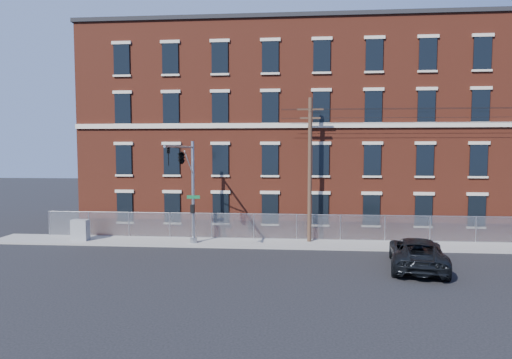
{
  "coord_description": "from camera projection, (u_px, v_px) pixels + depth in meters",
  "views": [
    {
      "loc": [
        0.65,
        -23.96,
        6.53
      ],
      "look_at": [
        -1.62,
        4.0,
        4.57
      ],
      "focal_mm": 29.72,
      "sensor_mm": 36.0,
      "label": 1
    }
  ],
  "objects": [
    {
      "name": "utility_cabinet",
      "position": [
        80.0,
        230.0,
        30.01
      ],
      "size": [
        1.23,
        0.68,
        1.48
      ],
      "primitive_type": "cube",
      "rotation": [
        0.0,
        0.0,
        -0.08
      ],
      "color": "gray",
      "rests_on": "sidewalk"
    },
    {
      "name": "mill_building",
      "position": [
        422.0,
        131.0,
        36.65
      ],
      "size": [
        55.3,
        14.32,
        16.3
      ],
      "color": "maroon",
      "rests_on": "ground"
    },
    {
      "name": "pickup_truck",
      "position": [
        417.0,
        253.0,
        23.38
      ],
      "size": [
        3.96,
        6.54,
        1.7
      ],
      "primitive_type": "imported",
      "rotation": [
        0.0,
        0.0,
        2.94
      ],
      "color": "black",
      "rests_on": "ground"
    },
    {
      "name": "chain_link_fence",
      "position": [
        453.0,
        228.0,
        29.55
      ],
      "size": [
        59.06,
        0.06,
        1.85
      ],
      "color": "#A5A8AD",
      "rests_on": "ground"
    },
    {
      "name": "utility_pole_near",
      "position": [
        310.0,
        167.0,
        29.37
      ],
      "size": [
        1.8,
        0.28,
        10.0
      ],
      "color": "#483124",
      "rests_on": "ground"
    },
    {
      "name": "traffic_signal_mast",
      "position": [
        184.0,
        168.0,
        26.61
      ],
      "size": [
        0.9,
        6.75,
        7.0
      ],
      "color": "#9EA0A5",
      "rests_on": "ground"
    },
    {
      "name": "ground",
      "position": [
        278.0,
        264.0,
        24.33
      ],
      "size": [
        140.0,
        140.0,
        0.0
      ],
      "primitive_type": "plane",
      "color": "black",
      "rests_on": "ground"
    },
    {
      "name": "sidewalk",
      "position": [
        460.0,
        247.0,
        28.33
      ],
      "size": [
        65.0,
        3.0,
        0.12
      ],
      "primitive_type": "cube",
      "color": "gray",
      "rests_on": "ground"
    }
  ]
}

